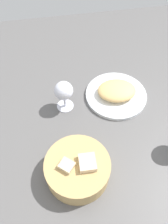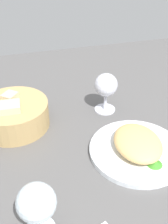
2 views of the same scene
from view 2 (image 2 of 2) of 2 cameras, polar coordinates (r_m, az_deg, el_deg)
name	(u,v)px [view 2 (image 2 of 2)]	position (r cm, az deg, el deg)	size (l,w,h in cm)	color
ground_plane	(105,155)	(73.12, 4.38, -8.80)	(140.00, 140.00, 2.00)	#565454
plate	(137,151)	(72.90, 10.71, -7.77)	(24.11, 24.11, 1.40)	white
omelette	(138,143)	(71.10, 10.94, -6.15)	(14.97, 11.69, 4.06)	#E1B36B
lettuce_garnish	(155,162)	(68.82, 14.30, -9.94)	(3.79, 3.79, 1.35)	#3C8928
bread_basket	(14,114)	(81.14, -14.22, -0.47)	(19.82, 19.82, 9.24)	tan
wine_glass_near	(106,87)	(83.23, 4.52, 5.17)	(6.94, 6.94, 12.39)	silver
wine_glass_far	(37,204)	(52.45, -9.67, -18.11)	(7.33, 7.33, 12.06)	silver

